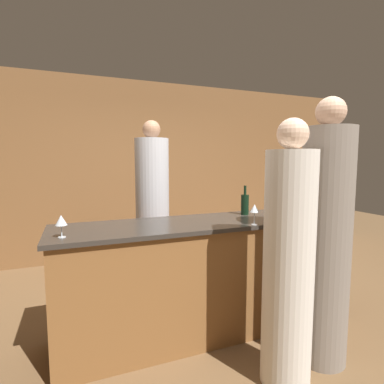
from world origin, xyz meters
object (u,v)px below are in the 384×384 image
Objects in this scene: bartender at (153,217)px; guest_0 at (325,242)px; guest_1 at (288,264)px; wine_bottle_0 at (245,204)px.

guest_0 is (0.95, -1.53, 0.01)m from bartender.
guest_1 is 1.00m from wine_bottle_0.
guest_1 is 6.32× the size of wine_bottle_0.
bartender is 1.09× the size of guest_1.
wine_bottle_0 is at bearing 76.28° from guest_1.
guest_0 reaches higher than guest_1.
guest_0 is at bearing -77.40° from wine_bottle_0.
guest_1 is at bearing -103.72° from wine_bottle_0.
bartender is at bearing 121.74° from guest_0.
guest_1 reaches higher than wine_bottle_0.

